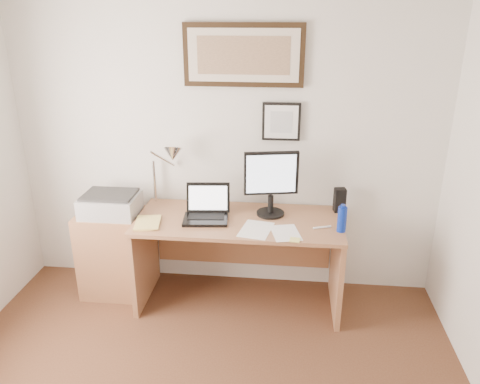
# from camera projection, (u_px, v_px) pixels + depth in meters

# --- Properties ---
(wall_back) EXTENTS (3.50, 0.02, 2.50)m
(wall_back) POSITION_uv_depth(u_px,v_px,m) (225.00, 144.00, 3.81)
(wall_back) COLOR silver
(wall_back) RESTS_ON ground
(side_cabinet) EXTENTS (0.50, 0.40, 0.73)m
(side_cabinet) POSITION_uv_depth(u_px,v_px,m) (113.00, 253.00, 3.92)
(side_cabinet) COLOR #905D3C
(side_cabinet) RESTS_ON floor
(water_bottle) EXTENTS (0.07, 0.07, 0.19)m
(water_bottle) POSITION_uv_depth(u_px,v_px,m) (342.00, 219.00, 3.40)
(water_bottle) COLOR #0B2597
(water_bottle) RESTS_ON desk
(bottle_cap) EXTENTS (0.03, 0.03, 0.02)m
(bottle_cap) POSITION_uv_depth(u_px,v_px,m) (343.00, 206.00, 3.36)
(bottle_cap) COLOR #0B2597
(bottle_cap) RESTS_ON water_bottle
(speaker) EXTENTS (0.10, 0.09, 0.20)m
(speaker) POSITION_uv_depth(u_px,v_px,m) (340.00, 200.00, 3.74)
(speaker) COLOR black
(speaker) RESTS_ON desk
(paper_sheet_a) EXTENTS (0.27, 0.34, 0.00)m
(paper_sheet_a) POSITION_uv_depth(u_px,v_px,m) (256.00, 230.00, 3.46)
(paper_sheet_a) COLOR white
(paper_sheet_a) RESTS_ON desk
(paper_sheet_b) EXTENTS (0.25, 0.31, 0.00)m
(paper_sheet_b) POSITION_uv_depth(u_px,v_px,m) (286.00, 233.00, 3.40)
(paper_sheet_b) COLOR white
(paper_sheet_b) RESTS_ON desk
(sticky_pad) EXTENTS (0.08, 0.08, 0.01)m
(sticky_pad) POSITION_uv_depth(u_px,v_px,m) (295.00, 240.00, 3.29)
(sticky_pad) COLOR #F3EA73
(sticky_pad) RESTS_ON desk
(marker_pen) EXTENTS (0.14, 0.06, 0.02)m
(marker_pen) POSITION_uv_depth(u_px,v_px,m) (322.00, 227.00, 3.48)
(marker_pen) COLOR white
(marker_pen) RESTS_ON desk
(book) EXTENTS (0.23, 0.28, 0.02)m
(book) POSITION_uv_depth(u_px,v_px,m) (135.00, 223.00, 3.54)
(book) COLOR #EBD16E
(book) RESTS_ON desk
(desk) EXTENTS (1.60, 0.70, 0.75)m
(desk) POSITION_uv_depth(u_px,v_px,m) (240.00, 241.00, 3.80)
(desk) COLOR #905D3C
(desk) RESTS_ON floor
(laptop) EXTENTS (0.36, 0.32, 0.26)m
(laptop) POSITION_uv_depth(u_px,v_px,m) (207.00, 211.00, 3.63)
(laptop) COLOR black
(laptop) RESTS_ON desk
(lcd_monitor) EXTENTS (0.42, 0.22, 0.52)m
(lcd_monitor) POSITION_uv_depth(u_px,v_px,m) (271.00, 180.00, 3.61)
(lcd_monitor) COLOR black
(lcd_monitor) RESTS_ON desk
(printer) EXTENTS (0.44, 0.34, 0.18)m
(printer) POSITION_uv_depth(u_px,v_px,m) (110.00, 204.00, 3.74)
(printer) COLOR #A1A1A4
(printer) RESTS_ON side_cabinet
(desk_lamp) EXTENTS (0.29, 0.27, 0.53)m
(desk_lamp) POSITION_uv_depth(u_px,v_px,m) (171.00, 156.00, 3.70)
(desk_lamp) COLOR silver
(desk_lamp) RESTS_ON desk
(picture_large) EXTENTS (0.92, 0.04, 0.47)m
(picture_large) POSITION_uv_depth(u_px,v_px,m) (243.00, 55.00, 3.51)
(picture_large) COLOR black
(picture_large) RESTS_ON wall_back
(picture_small) EXTENTS (0.30, 0.03, 0.30)m
(picture_small) POSITION_uv_depth(u_px,v_px,m) (281.00, 122.00, 3.67)
(picture_small) COLOR black
(picture_small) RESTS_ON wall_back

